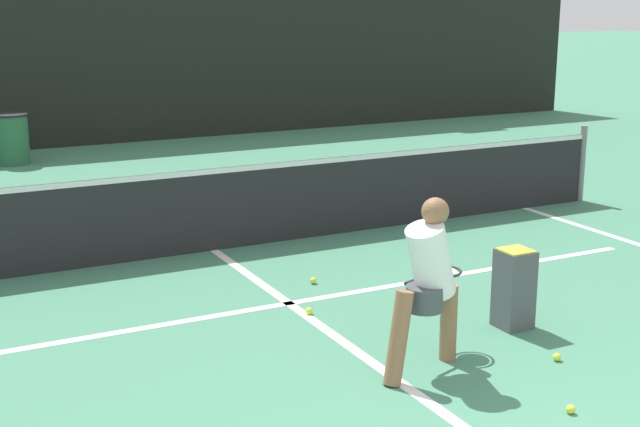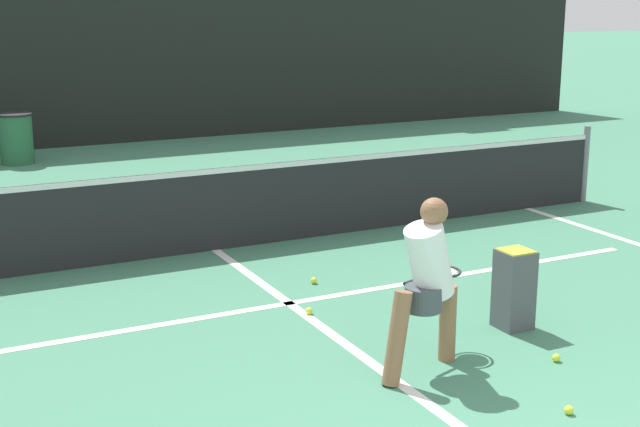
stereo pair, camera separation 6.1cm
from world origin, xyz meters
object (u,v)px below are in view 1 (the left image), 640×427
object	(u,v)px
player_practicing	(428,279)
trash_bin	(12,139)
ball_hopper	(514,287)
parked_car	(189,91)

from	to	relation	value
player_practicing	trash_bin	world-z (taller)	player_practicing
ball_hopper	parked_car	world-z (taller)	parked_car
ball_hopper	trash_bin	xyz separation A→B (m)	(-2.70, 10.01, 0.06)
trash_bin	parked_car	bearing A→B (deg)	41.84
parked_car	player_practicing	bearing A→B (deg)	-101.94
parked_car	trash_bin	bearing A→B (deg)	-138.16
ball_hopper	trash_bin	size ratio (longest dim) A/B	0.82
trash_bin	parked_car	distance (m)	6.17
player_practicing	parked_car	world-z (taller)	parked_car
player_practicing	parked_car	xyz separation A→B (m)	(3.07, 14.53, -0.10)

